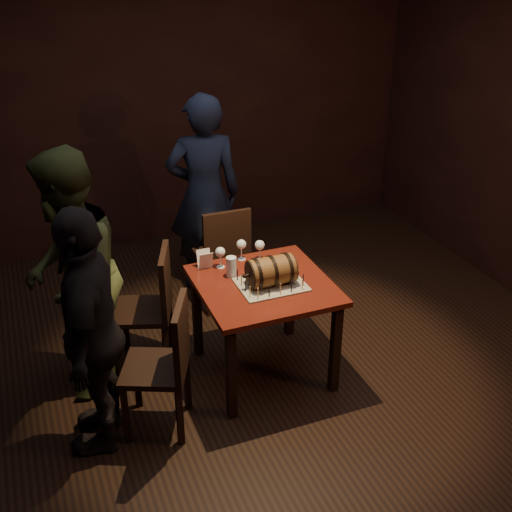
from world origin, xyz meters
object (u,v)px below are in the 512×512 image
at_px(chair_left_rear, 153,303).
at_px(person_back, 204,195).
at_px(chair_left_front, 167,360).
at_px(person_left_front, 92,332).
at_px(wine_glass_mid, 241,245).
at_px(chair_back, 224,253).
at_px(wine_glass_right, 260,246).
at_px(pub_table, 264,296).
at_px(barrel_cake, 271,271).
at_px(wine_glass_left, 220,253).
at_px(pint_of_ale, 231,267).
at_px(person_left_rear, 72,277).

bearing_deg(chair_left_rear, person_back, 54.34).
bearing_deg(person_back, chair_left_front, 75.33).
bearing_deg(person_back, person_left_front, 63.83).
relative_size(wine_glass_mid, chair_back, 0.17).
distance_m(wine_glass_right, chair_left_rear, 0.87).
distance_m(person_back, person_left_front, 2.04).
relative_size(wine_glass_right, chair_left_rear, 0.17).
xyz_separation_m(pub_table, barrel_cake, (0.03, -0.05, 0.22)).
height_order(wine_glass_left, pint_of_ale, wine_glass_left).
height_order(wine_glass_mid, wine_glass_right, same).
relative_size(barrel_cake, chair_left_rear, 0.40).
bearing_deg(barrel_cake, pub_table, 123.09).
distance_m(chair_left_front, person_left_front, 0.51).
distance_m(barrel_cake, person_left_front, 1.25).
bearing_deg(pub_table, wine_glass_right, 72.84).
bearing_deg(chair_left_front, pub_table, 21.37).
relative_size(pub_table, chair_back, 0.97).
bearing_deg(pint_of_ale, person_back, 81.25).
distance_m(wine_glass_mid, chair_left_rear, 0.76).
height_order(chair_back, person_back, person_back).
relative_size(barrel_cake, person_left_rear, 0.21).
distance_m(wine_glass_left, chair_left_front, 0.92).
relative_size(wine_glass_mid, wine_glass_right, 1.00).
bearing_deg(wine_glass_mid, barrel_cake, -82.69).
xyz_separation_m(wine_glass_right, person_left_rear, (-1.33, 0.04, 0.00)).
bearing_deg(wine_glass_left, chair_left_rear, 171.53).
bearing_deg(person_left_rear, person_back, 141.42).
distance_m(pub_table, barrel_cake, 0.23).
bearing_deg(person_left_rear, barrel_cake, 83.97).
relative_size(pub_table, person_left_rear, 0.52).
bearing_deg(person_back, wine_glass_left, 88.96).
xyz_separation_m(wine_glass_right, person_left_front, (-1.30, -0.57, -0.06)).
relative_size(wine_glass_left, chair_left_rear, 0.17).
relative_size(pub_table, person_back, 0.51).
height_order(pub_table, barrel_cake, barrel_cake).
bearing_deg(barrel_cake, chair_left_front, -162.69).
distance_m(wine_glass_left, chair_left_rear, 0.61).
xyz_separation_m(wine_glass_mid, wine_glass_right, (0.12, -0.06, 0.00)).
xyz_separation_m(chair_left_rear, person_left_front, (-0.50, -0.64, 0.28)).
xyz_separation_m(barrel_cake, person_back, (-0.02, 1.43, 0.02)).
bearing_deg(barrel_cake, chair_left_rear, 148.72).
xyz_separation_m(barrel_cake, chair_left_rear, (-0.73, 0.44, -0.34)).
relative_size(wine_glass_left, wine_glass_right, 1.00).
relative_size(wine_glass_mid, pint_of_ale, 1.07).
bearing_deg(person_left_front, wine_glass_right, 131.04).
xyz_separation_m(wine_glass_left, chair_back, (0.24, 0.63, -0.35)).
distance_m(chair_left_rear, person_left_front, 0.86).
relative_size(chair_back, person_back, 0.53).
bearing_deg(pint_of_ale, person_left_rear, 169.90).
distance_m(chair_left_front, person_left_rear, 0.87).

